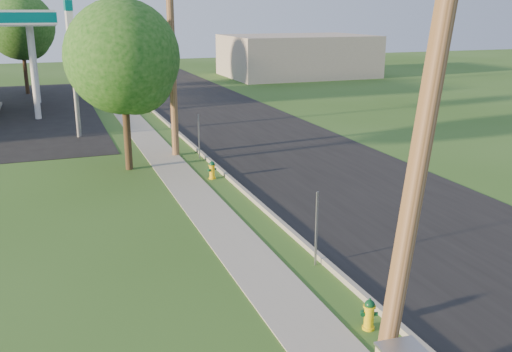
{
  "coord_description": "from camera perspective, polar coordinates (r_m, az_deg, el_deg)",
  "views": [
    {
      "loc": [
        -5.89,
        -8.02,
        6.38
      ],
      "look_at": [
        0.0,
        8.0,
        1.4
      ],
      "focal_mm": 40.0,
      "sensor_mm": 36.0,
      "label": 1
    }
  ],
  "objects": [
    {
      "name": "price_pylon",
      "position": [
        30.57,
        -18.1,
        13.72
      ],
      "size": [
        0.34,
        2.04,
        6.85
      ],
      "color": "gray",
      "rests_on": "ground"
    },
    {
      "name": "road",
      "position": [
        21.76,
        9.35,
        -0.99
      ],
      "size": [
        8.0,
        120.0,
        0.02
      ],
      "primitive_type": "cube",
      "color": "black",
      "rests_on": "ground"
    },
    {
      "name": "utility_pole_near",
      "position": [
        8.93,
        16.61,
        5.42
      ],
      "size": [
        1.4,
        0.32,
        9.48
      ],
      "color": "brown",
      "rests_on": "ground"
    },
    {
      "name": "sidewalk",
      "position": [
        19.67,
        -5.44,
        -2.69
      ],
      "size": [
        1.5,
        120.0,
        0.03
      ],
      "primitive_type": "cube",
      "color": "#9C998E",
      "rests_on": "ground"
    },
    {
      "name": "sign_post_mid",
      "position": [
        25.37,
        -5.73,
        3.94
      ],
      "size": [
        0.05,
        0.04,
        2.0
      ],
      "primitive_type": "cube",
      "color": "gray",
      "rests_on": "ground"
    },
    {
      "name": "utility_pole_mid",
      "position": [
        25.62,
        -8.45,
        12.9
      ],
      "size": [
        1.4,
        0.32,
        9.8
      ],
      "color": "brown",
      "rests_on": "ground"
    },
    {
      "name": "curb",
      "position": [
        20.14,
        -0.63,
        -1.99
      ],
      "size": [
        0.15,
        120.0,
        0.15
      ],
      "primitive_type": "cube",
      "color": "gray",
      "rests_on": "ground"
    },
    {
      "name": "tree_verge",
      "position": [
        23.52,
        -12.94,
        11.1
      ],
      "size": [
        4.54,
        4.54,
        6.88
      ],
      "color": "#322616",
      "rests_on": "ground"
    },
    {
      "name": "utility_pole_far",
      "position": [
        43.38,
        -13.56,
        13.74
      ],
      "size": [
        1.4,
        0.32,
        9.5
      ],
      "color": "brown",
      "rests_on": "ground"
    },
    {
      "name": "sign_post_near",
      "position": [
        14.7,
        6.06,
        -5.3
      ],
      "size": [
        0.05,
        0.04,
        2.0
      ],
      "primitive_type": "cube",
      "color": "gray",
      "rests_on": "ground"
    },
    {
      "name": "hydrant_far",
      "position": [
        38.07,
        -10.89,
        6.85
      ],
      "size": [
        0.36,
        0.32,
        0.71
      ],
      "color": "yellow",
      "rests_on": "ground"
    },
    {
      "name": "sign_post_far",
      "position": [
        37.13,
        -10.54,
        7.66
      ],
      "size": [
        0.05,
        0.04,
        2.0
      ],
      "primitive_type": "cube",
      "color": "gray",
      "rests_on": "ground"
    },
    {
      "name": "hydrant_near",
      "position": [
        12.33,
        11.25,
        -13.4
      ],
      "size": [
        0.36,
        0.32,
        0.7
      ],
      "color": "yellow",
      "rests_on": "ground"
    },
    {
      "name": "distant_building",
      "position": [
        58.32,
        4.15,
        11.91
      ],
      "size": [
        14.0,
        10.0,
        4.0
      ],
      "primitive_type": "cube",
      "color": "gray",
      "rests_on": "ground"
    },
    {
      "name": "tree_lot",
      "position": [
        48.55,
        -22.35,
        13.45
      ],
      "size": [
        5.11,
        5.11,
        7.75
      ],
      "color": "#322616",
      "rests_on": "ground"
    },
    {
      "name": "hydrant_mid",
      "position": [
        22.39,
        -4.41,
        0.61
      ],
      "size": [
        0.38,
        0.34,
        0.73
      ],
      "color": "yellow",
      "rests_on": "ground"
    }
  ]
}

